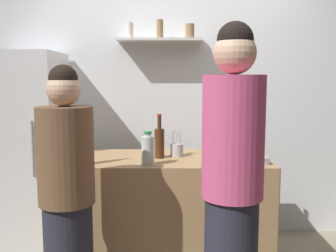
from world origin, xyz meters
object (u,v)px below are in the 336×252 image
(utensil_holder, at_px, (177,150))
(baking_pan, at_px, (243,158))
(water_bottle_plastic, at_px, (148,150))
(person_pink_top, at_px, (232,187))
(wine_bottle_pale_glass, at_px, (239,140))
(wine_bottle_amber_glass, at_px, (159,142))
(person_brown_jacket, at_px, (67,198))
(wine_bottle_dark_glass, at_px, (89,147))
(refrigerator, at_px, (29,152))

(utensil_holder, bearing_deg, baking_pan, -22.65)
(water_bottle_plastic, distance_m, person_pink_top, 0.80)
(wine_bottle_pale_glass, distance_m, wine_bottle_amber_glass, 0.66)
(water_bottle_plastic, bearing_deg, person_pink_top, -50.89)
(person_pink_top, bearing_deg, person_brown_jacket, -36.30)
(water_bottle_plastic, distance_m, person_brown_jacket, 0.67)
(wine_bottle_dark_glass, relative_size, water_bottle_plastic, 1.34)
(refrigerator, distance_m, person_brown_jacket, 1.22)
(wine_bottle_dark_glass, relative_size, person_pink_top, 0.18)
(wine_bottle_pale_glass, bearing_deg, baking_pan, -94.43)
(refrigerator, xyz_separation_m, wine_bottle_dark_glass, (0.66, -0.59, 0.15))
(person_brown_jacket, bearing_deg, wine_bottle_dark_glass, -158.73)
(utensil_holder, xyz_separation_m, wine_bottle_dark_glass, (-0.64, -0.29, 0.07))
(wine_bottle_pale_glass, xyz_separation_m, wine_bottle_amber_glass, (-0.64, -0.14, 0.01))
(baking_pan, xyz_separation_m, wine_bottle_dark_glass, (-1.13, -0.08, 0.10))
(baking_pan, height_order, wine_bottle_pale_glass, wine_bottle_pale_glass)
(wine_bottle_pale_glass, relative_size, water_bottle_plastic, 1.30)
(wine_bottle_dark_glass, distance_m, wine_bottle_amber_glass, 0.55)
(wine_bottle_dark_glass, distance_m, wine_bottle_pale_glass, 1.20)
(refrigerator, distance_m, wine_bottle_pale_glass, 1.83)
(baking_pan, bearing_deg, person_brown_jacket, -155.36)
(wine_bottle_pale_glass, xyz_separation_m, person_pink_top, (-0.22, -1.01, -0.10))
(wine_bottle_pale_glass, bearing_deg, person_brown_jacket, -145.69)
(wine_bottle_amber_glass, relative_size, person_brown_jacket, 0.22)
(water_bottle_plastic, bearing_deg, wine_bottle_dark_glass, 175.99)
(person_pink_top, bearing_deg, wine_bottle_amber_glass, -88.71)
(refrigerator, height_order, person_brown_jacket, refrigerator)
(baking_pan, distance_m, utensil_holder, 0.53)
(wine_bottle_dark_glass, relative_size, wine_bottle_amber_glass, 0.96)
(wine_bottle_amber_glass, bearing_deg, water_bottle_plastic, -106.47)
(wine_bottle_dark_glass, distance_m, water_bottle_plastic, 0.43)
(person_pink_top, bearing_deg, wine_bottle_dark_glass, -59.65)
(wine_bottle_dark_glass, bearing_deg, baking_pan, 4.29)
(baking_pan, xyz_separation_m, wine_bottle_amber_glass, (-0.62, 0.14, 0.10))
(refrigerator, relative_size, wine_bottle_amber_glass, 5.05)
(baking_pan, height_order, person_pink_top, person_pink_top)
(refrigerator, distance_m, water_bottle_plastic, 1.26)
(water_bottle_plastic, bearing_deg, wine_bottle_pale_glass, 28.48)
(person_brown_jacket, bearing_deg, wine_bottle_pale_glass, 150.70)
(wine_bottle_dark_glass, height_order, water_bottle_plastic, wine_bottle_dark_glass)
(person_brown_jacket, bearing_deg, utensil_holder, 163.74)
(wine_bottle_dark_glass, bearing_deg, utensil_holder, 24.20)
(water_bottle_plastic, height_order, person_pink_top, person_pink_top)
(baking_pan, relative_size, water_bottle_plastic, 1.39)
(wine_bottle_amber_glass, height_order, water_bottle_plastic, wine_bottle_amber_glass)
(person_brown_jacket, bearing_deg, baking_pan, 141.03)
(utensil_holder, xyz_separation_m, person_brown_jacket, (-0.68, -0.74, -0.16))
(person_pink_top, distance_m, person_brown_jacket, 1.00)
(baking_pan, height_order, person_brown_jacket, person_brown_jacket)
(wine_bottle_pale_glass, height_order, person_pink_top, person_pink_top)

